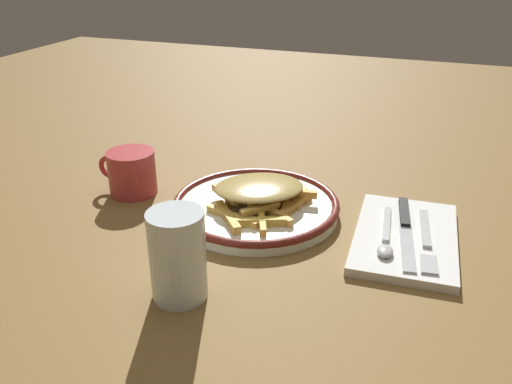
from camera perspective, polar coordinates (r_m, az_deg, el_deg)
name	(u,v)px	position (r m, az deg, el deg)	size (l,w,h in m)	color
ground_plane	(256,213)	(0.87, 0.00, -2.27)	(2.60, 2.60, 0.00)	brown
plate	(256,206)	(0.86, 0.00, -1.51)	(0.27, 0.27, 0.02)	white
fries_heap	(259,194)	(0.84, 0.35, -0.22)	(0.18, 0.20, 0.04)	#E9B851
napkin	(405,237)	(0.82, 15.55, -4.66)	(0.14, 0.23, 0.01)	silver
fork	(426,240)	(0.80, 17.62, -4.85)	(0.04, 0.18, 0.00)	silver
knife	(405,225)	(0.83, 15.57, -3.44)	(0.05, 0.21, 0.01)	black
spoon	(386,240)	(0.78, 13.60, -4.94)	(0.03, 0.15, 0.01)	silver
water_glass	(178,255)	(0.66, -8.31, -6.68)	(0.07, 0.07, 0.11)	silver
coffee_mug	(130,173)	(0.94, -13.17, 1.97)	(0.11, 0.08, 0.08)	#B6383C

